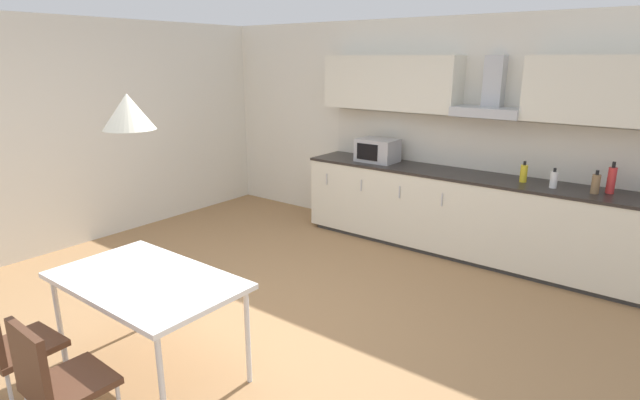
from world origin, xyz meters
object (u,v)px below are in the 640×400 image
at_px(microwave, 377,150).
at_px(bottle_white, 554,179).
at_px(bottle_brown, 596,184).
at_px(bottle_red, 611,180).
at_px(chair_near_right, 53,378).
at_px(chair_near_left, 6,341).
at_px(bottle_yellow, 524,173).
at_px(dining_table, 146,285).
at_px(pendant_lamp, 128,112).

distance_m(microwave, bottle_white, 2.05).
relative_size(bottle_brown, bottle_red, 0.73).
height_order(microwave, chair_near_right, microwave).
relative_size(bottle_white, chair_near_left, 0.23).
distance_m(bottle_yellow, dining_table, 3.81).
distance_m(microwave, pendant_lamp, 3.60).
distance_m(microwave, chair_near_right, 4.36).
height_order(bottle_white, chair_near_right, bottle_white).
relative_size(bottle_yellow, chair_near_right, 0.25).
relative_size(bottle_yellow, dining_table, 0.16).
bearing_deg(bottle_white, bottle_brown, 2.18).
distance_m(bottle_yellow, pendant_lamp, 3.89).
relative_size(bottle_red, chair_near_left, 0.35).
distance_m(dining_table, chair_near_left, 0.85).
relative_size(chair_near_right, chair_near_left, 1.00).
bearing_deg(bottle_brown, chair_near_left, -119.51).
bearing_deg(pendant_lamp, bottle_red, 58.04).
xyz_separation_m(bottle_white, bottle_yellow, (-0.31, 0.07, 0.01)).
xyz_separation_m(dining_table, pendant_lamp, (0.00, 0.00, 1.16)).
distance_m(bottle_red, chair_near_right, 4.78).
bearing_deg(bottle_yellow, pendant_lamp, -112.20).
relative_size(dining_table, chair_near_left, 1.53).
bearing_deg(bottle_red, dining_table, -121.96).
relative_size(microwave, pendant_lamp, 1.50).
bearing_deg(bottle_red, microwave, -178.74).
distance_m(bottle_brown, chair_near_left, 4.90).
bearing_deg(bottle_yellow, chair_near_right, -104.82).
distance_m(bottle_red, chair_near_left, 5.04).
bearing_deg(microwave, chair_near_left, -89.82).
xyz_separation_m(microwave, bottle_white, (2.05, -0.05, -0.06)).
distance_m(bottle_red, bottle_yellow, 0.79).
xyz_separation_m(bottle_red, bottle_yellow, (-0.78, -0.04, -0.04)).
xyz_separation_m(bottle_red, chair_near_right, (-1.92, -4.34, -0.53)).
distance_m(microwave, dining_table, 3.54).
bearing_deg(bottle_white, chair_near_right, -108.84).
height_order(bottle_brown, bottle_red, bottle_red).
height_order(bottle_yellow, chair_near_left, bottle_yellow).
xyz_separation_m(bottle_yellow, pendant_lamp, (-1.43, -3.52, 0.83)).
bearing_deg(microwave, chair_near_right, -81.94).
bearing_deg(pendant_lamp, bottle_yellow, 67.80).
height_order(microwave, bottle_red, bottle_red).
height_order(bottle_brown, chair_near_left, bottle_brown).
bearing_deg(chair_near_left, chair_near_right, -0.00).
relative_size(bottle_red, bottle_yellow, 1.39).
xyz_separation_m(bottle_brown, chair_near_left, (-2.40, -4.24, -0.49)).
bearing_deg(bottle_brown, chair_near_right, -113.09).
height_order(bottle_brown, bottle_yellow, bottle_brown).
relative_size(microwave, bottle_white, 2.42).
bearing_deg(bottle_yellow, bottle_white, -12.50).
distance_m(bottle_red, pendant_lamp, 4.27).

